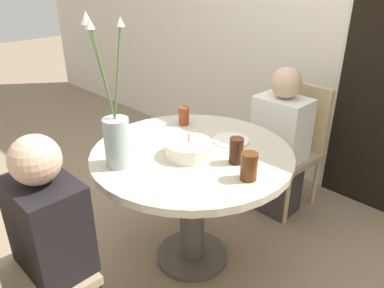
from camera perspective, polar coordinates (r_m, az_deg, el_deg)
name	(u,v)px	position (r m, az deg, el deg)	size (l,w,h in m)	color
ground_plane	(192,256)	(2.39, 0.00, -16.76)	(16.00, 16.00, 0.00)	#89755B
wall_back	(329,15)	(2.89, 20.21, 17.95)	(8.00, 0.05, 2.60)	silver
dining_table	(192,175)	(2.05, 0.00, -4.82)	(1.07, 1.07, 0.72)	beige
chair_far_back	(293,141)	(2.74, 15.13, 0.48)	(0.43, 0.43, 0.88)	#9E896B
chair_right_flank	(16,270)	(1.76, -25.28, -17.01)	(0.43, 0.43, 0.88)	#9E896B
birthday_cake	(189,149)	(1.91, -0.48, -0.74)	(0.24, 0.24, 0.12)	white
flower_vase	(116,133)	(1.81, -11.57, 1.58)	(0.22, 0.15, 0.71)	#9EB2AD
side_plate	(231,140)	(2.10, 5.93, 0.60)	(0.21, 0.21, 0.01)	white
drink_glass_0	(236,151)	(1.84, 6.76, -1.02)	(0.07, 0.07, 0.13)	#33190C
drink_glass_1	(249,166)	(1.71, 8.67, -3.39)	(0.08, 0.08, 0.13)	#51280F
drink_glass_2	(184,116)	(2.29, -1.25, 4.31)	(0.06, 0.06, 0.11)	maroon
person_woman	(279,148)	(2.61, 13.12, -0.55)	(0.34, 0.24, 1.04)	#383333
person_boy	(54,253)	(1.78, -20.26, -15.30)	(0.34, 0.24, 1.04)	#383333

